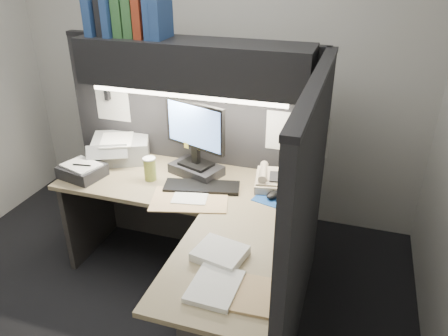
{
  "coord_description": "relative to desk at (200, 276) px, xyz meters",
  "views": [
    {
      "loc": [
        1.17,
        -1.87,
        2.17
      ],
      "look_at": [
        0.41,
        0.51,
        0.91
      ],
      "focal_mm": 35.0,
      "sensor_mm": 36.0,
      "label": 1
    }
  ],
  "objects": [
    {
      "name": "floor",
      "position": [
        -0.43,
        0.0,
        -0.44
      ],
      "size": [
        3.5,
        3.5,
        0.0
      ],
      "primitive_type": "plane",
      "color": "black",
      "rests_on": "ground"
    },
    {
      "name": "wall_back",
      "position": [
        -0.43,
        1.5,
        0.91
      ],
      "size": [
        3.5,
        0.04,
        2.7
      ],
      "primitive_type": "cube",
      "color": "#B9B7B0",
      "rests_on": "floor"
    },
    {
      "name": "partition_back",
      "position": [
        -0.4,
        0.93,
        0.36
      ],
      "size": [
        1.9,
        0.06,
        1.6
      ],
      "primitive_type": "cube",
      "color": "black",
      "rests_on": "floor"
    },
    {
      "name": "partition_right",
      "position": [
        0.55,
        0.18,
        0.36
      ],
      "size": [
        0.06,
        1.5,
        1.6
      ],
      "primitive_type": "cube",
      "color": "black",
      "rests_on": "floor"
    },
    {
      "name": "desk",
      "position": [
        0.0,
        0.0,
        0.0
      ],
      "size": [
        1.7,
        1.53,
        0.73
      ],
      "color": "#867555",
      "rests_on": "floor"
    },
    {
      "name": "overhead_shelf",
      "position": [
        -0.3,
        0.75,
        1.06
      ],
      "size": [
        1.55,
        0.34,
        0.3
      ],
      "primitive_type": "cube",
      "color": "black",
      "rests_on": "partition_back"
    },
    {
      "name": "task_light_tube",
      "position": [
        -0.3,
        0.61,
        0.89
      ],
      "size": [
        1.32,
        0.04,
        0.04
      ],
      "primitive_type": "cylinder",
      "rotation": [
        0.0,
        1.57,
        0.0
      ],
      "color": "white",
      "rests_on": "overhead_shelf"
    },
    {
      "name": "monitor",
      "position": [
        -0.28,
        0.7,
        0.5
      ],
      "size": [
        0.48,
        0.33,
        0.53
      ],
      "rotation": [
        0.0,
        0.0,
        -0.35
      ],
      "color": "black",
      "rests_on": "desk"
    },
    {
      "name": "keyboard",
      "position": [
        -0.17,
        0.51,
        0.3
      ],
      "size": [
        0.53,
        0.27,
        0.02
      ],
      "primitive_type": "cube",
      "rotation": [
        0.0,
        0.0,
        0.22
      ],
      "color": "black",
      "rests_on": "desk"
    },
    {
      "name": "mousepad",
      "position": [
        0.32,
        0.53,
        0.29
      ],
      "size": [
        0.27,
        0.26,
        0.0
      ],
      "primitive_type": "cube",
      "rotation": [
        0.0,
        0.0,
        -0.26
      ],
      "color": "navy",
      "rests_on": "desk"
    },
    {
      "name": "mouse",
      "position": [
        0.31,
        0.54,
        0.31
      ],
      "size": [
        0.11,
        0.13,
        0.04
      ],
      "primitive_type": "ellipsoid",
      "rotation": [
        0.0,
        0.0,
        -0.38
      ],
      "color": "black",
      "rests_on": "mousepad"
    },
    {
      "name": "telephone",
      "position": [
        0.28,
        0.67,
        0.33
      ],
      "size": [
        0.27,
        0.28,
        0.1
      ],
      "primitive_type": "cube",
      "rotation": [
        0.0,
        0.0,
        0.17
      ],
      "color": "tan",
      "rests_on": "desk"
    },
    {
      "name": "coffee_cup",
      "position": [
        -0.55,
        0.52,
        0.36
      ],
      "size": [
        0.11,
        0.11,
        0.16
      ],
      "primitive_type": "cylinder",
      "rotation": [
        0.0,
        0.0,
        -0.39
      ],
      "color": "#C9B650",
      "rests_on": "desk"
    },
    {
      "name": "printer",
      "position": [
        -0.92,
        0.77,
        0.37
      ],
      "size": [
        0.52,
        0.49,
        0.16
      ],
      "primitive_type": "cube",
      "rotation": [
        0.0,
        0.0,
        0.43
      ],
      "color": "gray",
      "rests_on": "desk"
    },
    {
      "name": "notebook_stack",
      "position": [
        -1.03,
        0.42,
        0.33
      ],
      "size": [
        0.33,
        0.29,
        0.08
      ],
      "primitive_type": "cube",
      "rotation": [
        0.0,
        0.0,
        -0.21
      ],
      "color": "black",
      "rests_on": "desk"
    },
    {
      "name": "open_folder",
      "position": [
        -0.19,
        0.35,
        0.29
      ],
      "size": [
        0.55,
        0.43,
        0.01
      ],
      "primitive_type": "cube",
      "rotation": [
        0.0,
        0.0,
        0.26
      ],
      "color": "tan",
      "rests_on": "desk"
    },
    {
      "name": "paper_stack_a",
      "position": [
        0.17,
        -0.14,
        0.31
      ],
      "size": [
        0.29,
        0.26,
        0.05
      ],
      "primitive_type": "cube",
      "rotation": [
        0.0,
        0.0,
        -0.19
      ],
      "color": "white",
      "rests_on": "desk"
    },
    {
      "name": "paper_stack_b",
      "position": [
        0.22,
        -0.37,
        0.3
      ],
      "size": [
        0.23,
        0.28,
        0.03
      ],
      "primitive_type": "cube",
      "rotation": [
        0.0,
        0.0,
        -0.03
      ],
      "color": "white",
      "rests_on": "desk"
    },
    {
      "name": "manila_stack",
      "position": [
        0.42,
        -0.36,
        0.29
      ],
      "size": [
        0.21,
        0.27,
        0.01
      ],
      "primitive_type": "cube",
      "rotation": [
        0.0,
        0.0,
        0.05
      ],
      "color": "tan",
      "rests_on": "desk"
    },
    {
      "name": "binder_row",
      "position": [
        -0.73,
        0.75,
        1.35
      ],
      "size": [
        0.54,
        0.25,
        0.3
      ],
      "color": "navy",
      "rests_on": "overhead_shelf"
    },
    {
      "name": "pinned_papers",
      "position": [
        -0.0,
        0.56,
        0.61
      ],
      "size": [
        1.76,
        1.31,
        0.51
      ],
      "color": "white",
      "rests_on": "partition_back"
    }
  ]
}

